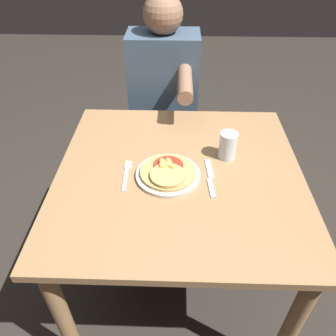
{
  "coord_description": "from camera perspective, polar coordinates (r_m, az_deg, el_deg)",
  "views": [
    {
      "loc": [
        -0.01,
        -0.97,
        1.59
      ],
      "look_at": [
        -0.04,
        -0.03,
        0.8
      ],
      "focal_mm": 35.0,
      "sensor_mm": 36.0,
      "label": 1
    }
  ],
  "objects": [
    {
      "name": "drinking_glass",
      "position": [
        1.34,
        10.38,
        3.89
      ],
      "size": [
        0.07,
        0.07,
        0.11
      ],
      "color": "silver",
      "rests_on": "dining_table"
    },
    {
      "name": "plate",
      "position": [
        1.25,
        -0.0,
        -1.16
      ],
      "size": [
        0.25,
        0.25,
        0.01
      ],
      "color": "beige",
      "rests_on": "dining_table"
    },
    {
      "name": "dining_table",
      "position": [
        1.36,
        1.9,
        -4.59
      ],
      "size": [
        0.96,
        0.94,
        0.76
      ],
      "color": "#9E754C",
      "rests_on": "ground_plane"
    },
    {
      "name": "fork",
      "position": [
        1.28,
        -7.25,
        -0.89
      ],
      "size": [
        0.03,
        0.18,
        0.0
      ],
      "color": "silver",
      "rests_on": "dining_table"
    },
    {
      "name": "ground_plane",
      "position": [
        1.86,
        1.46,
        -18.82
      ],
      "size": [
        8.0,
        8.0,
        0.0
      ],
      "primitive_type": "plane",
      "color": "#2D2823"
    },
    {
      "name": "person_diner",
      "position": [
        1.89,
        -0.69,
        12.7
      ],
      "size": [
        0.38,
        0.52,
        1.25
      ],
      "color": "#2D2D38",
      "rests_on": "ground_plane"
    },
    {
      "name": "knife",
      "position": [
        1.25,
        7.37,
        -1.72
      ],
      "size": [
        0.03,
        0.22,
        0.0
      ],
      "color": "silver",
      "rests_on": "dining_table"
    },
    {
      "name": "pizza",
      "position": [
        1.24,
        -0.03,
        -0.66
      ],
      "size": [
        0.21,
        0.21,
        0.04
      ],
      "color": "tan",
      "rests_on": "plate"
    }
  ]
}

